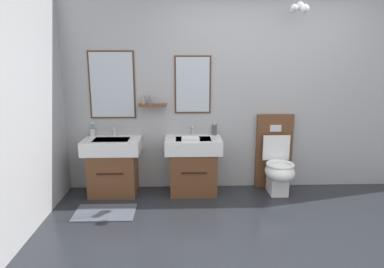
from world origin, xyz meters
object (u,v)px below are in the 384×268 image
at_px(vanity_sink_left, 113,165).
at_px(folded_hand_towel, 190,139).
at_px(vanity_sink_right, 193,164).
at_px(toothbrush_cup, 93,132).
at_px(soap_dispenser, 214,130).
at_px(toilet, 277,164).

height_order(vanity_sink_left, folded_hand_towel, folded_hand_towel).
xyz_separation_m(vanity_sink_right, folded_hand_towel, (-0.04, -0.14, 0.36)).
distance_m(toothbrush_cup, folded_hand_towel, 1.30).
bearing_deg(toothbrush_cup, vanity_sink_right, -7.11).
distance_m(toothbrush_cup, soap_dispenser, 1.59).
height_order(vanity_sink_right, folded_hand_towel, folded_hand_towel).
xyz_separation_m(vanity_sink_left, folded_hand_towel, (0.99, -0.14, 0.36)).
height_order(toothbrush_cup, soap_dispenser, toothbrush_cup).
xyz_separation_m(toothbrush_cup, soap_dispenser, (1.59, 0.01, 0.02)).
bearing_deg(folded_hand_towel, toothbrush_cup, 166.48).
bearing_deg(vanity_sink_right, soap_dispenser, 31.11).
height_order(vanity_sink_left, soap_dispenser, soap_dispenser).
height_order(vanity_sink_right, toothbrush_cup, toothbrush_cup).
relative_size(vanity_sink_left, toothbrush_cup, 3.76).
relative_size(vanity_sink_left, folded_hand_towel, 3.30).
relative_size(vanity_sink_right, soap_dispenser, 4.18).
relative_size(vanity_sink_right, folded_hand_towel, 3.30).
bearing_deg(vanity_sink_right, folded_hand_towel, -105.78).
distance_m(vanity_sink_left, soap_dispenser, 1.39).
bearing_deg(vanity_sink_left, folded_hand_towel, -8.14).
bearing_deg(toothbrush_cup, vanity_sink_left, -30.53).
bearing_deg(toilet, soap_dispenser, 167.98).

